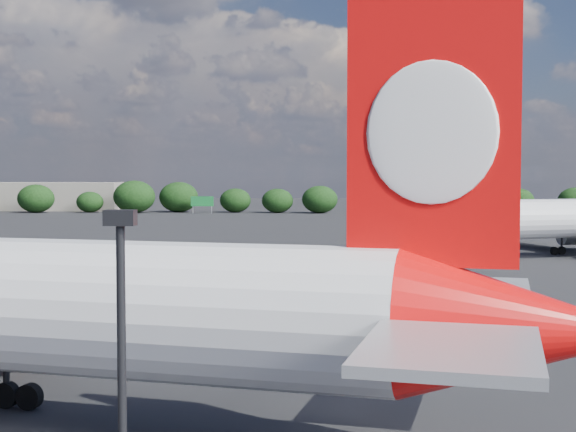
{
  "coord_description": "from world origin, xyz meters",
  "views": [
    {
      "loc": [
        19.12,
        -33.49,
        10.39
      ],
      "look_at": [
        16.0,
        12.0,
        8.0
      ],
      "focal_mm": 50.0,
      "sensor_mm": 36.0,
      "label": 1
    }
  ],
  "objects": [
    {
      "name": "ground",
      "position": [
        0.0,
        60.0,
        0.0
      ],
      "size": [
        500.0,
        500.0,
        0.0
      ],
      "primitive_type": "plane",
      "color": "black",
      "rests_on": "ground"
    },
    {
      "name": "terminal_building",
      "position": [
        -65.0,
        192.0,
        4.0
      ],
      "size": [
        42.0,
        16.0,
        8.0
      ],
      "color": "gray",
      "rests_on": "ground"
    },
    {
      "name": "highway_sign",
      "position": [
        -18.0,
        176.0,
        3.13
      ],
      "size": [
        6.0,
        0.3,
        4.5
      ],
      "color": "#166F2E",
      "rests_on": "ground"
    },
    {
      "name": "billboard_yellow",
      "position": [
        12.0,
        182.0,
        3.87
      ],
      "size": [
        5.0,
        0.3,
        5.5
      ],
      "color": "yellow",
      "rests_on": "ground"
    },
    {
      "name": "horizon_treeline",
      "position": [
        8.11,
        178.84,
        3.74
      ],
      "size": [
        202.53,
        14.97,
        8.69
      ],
      "color": "black",
      "rests_on": "ground"
    }
  ]
}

